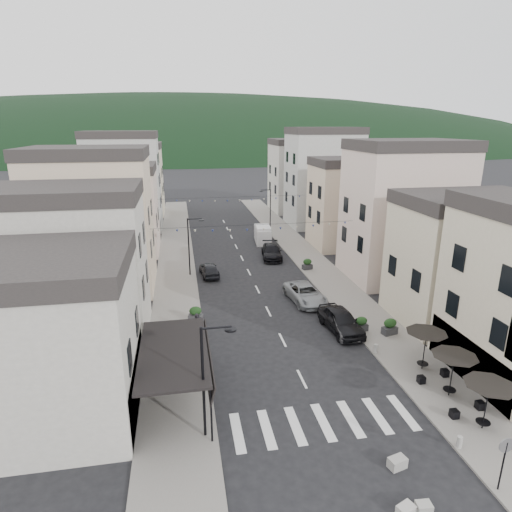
{
  "coord_description": "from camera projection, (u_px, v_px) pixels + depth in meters",
  "views": [
    {
      "loc": [
        -6.75,
        -15.77,
        14.78
      ],
      "look_at": [
        -0.26,
        20.36,
        3.5
      ],
      "focal_mm": 30.0,
      "sensor_mm": 36.0,
      "label": 1
    }
  ],
  "objects": [
    {
      "name": "parked_car_c",
      "position": [
        305.0,
        294.0,
        37.13
      ],
      "size": [
        3.09,
        5.64,
        1.5
      ],
      "primitive_type": "imported",
      "rotation": [
        0.0,
        0.0,
        0.12
      ],
      "color": "gray",
      "rests_on": "ground"
    },
    {
      "name": "streetlamp_right_far",
      "position": [
        268.0,
        205.0,
        61.61
      ],
      "size": [
        1.7,
        0.56,
        6.0
      ],
      "color": "black",
      "rests_on": "ground"
    },
    {
      "name": "planter_lb",
      "position": [
        196.0,
        314.0,
        33.19
      ],
      "size": [
        1.22,
        0.9,
        1.22
      ],
      "rotation": [
        0.0,
        0.0,
        -0.31
      ],
      "color": "#333336",
      "rests_on": "sidewalk_left"
    },
    {
      "name": "parked_car_b",
      "position": [
        342.0,
        325.0,
        31.55
      ],
      "size": [
        1.62,
        4.12,
        1.33
      ],
      "primitive_type": "imported",
      "rotation": [
        0.0,
        0.0,
        -0.05
      ],
      "color": "#2F2E31",
      "rests_on": "ground"
    },
    {
      "name": "sidewalk_right",
      "position": [
        302.0,
        252.0,
        51.68
      ],
      "size": [
        4.0,
        76.0,
        0.12
      ],
      "primitive_type": "cube",
      "color": "slate",
      "rests_on": "ground"
    },
    {
      "name": "delivery_van",
      "position": [
        263.0,
        234.0,
        55.91
      ],
      "size": [
        2.31,
        4.87,
        2.26
      ],
      "rotation": [
        0.0,
        0.0,
        -0.1
      ],
      "color": "silver",
      "rests_on": "ground"
    },
    {
      "name": "concrete_block_b",
      "position": [
        424.0,
        508.0,
        16.96
      ],
      "size": [
        0.63,
        0.49,
        0.45
      ],
      "primitive_type": "cube",
      "rotation": [
        0.0,
        0.0,
        -0.08
      ],
      "color": "#989790",
      "rests_on": "ground"
    },
    {
      "name": "bunting_far",
      "position": [
        234.0,
        200.0,
        54.41
      ],
      "size": [
        19.0,
        0.28,
        0.62
      ],
      "color": "black",
      "rests_on": "ground"
    },
    {
      "name": "bunting_near",
      "position": [
        256.0,
        228.0,
        39.36
      ],
      "size": [
        19.0,
        0.28,
        0.62
      ],
      "color": "black",
      "rests_on": "ground"
    },
    {
      "name": "planter_ra",
      "position": [
        361.0,
        324.0,
        31.62
      ],
      "size": [
        1.12,
        0.79,
        1.13
      ],
      "rotation": [
        0.0,
        0.0,
        0.25
      ],
      "color": "#2A292C",
      "rests_on": "sidewalk_right"
    },
    {
      "name": "planter_la",
      "position": [
        199.0,
        351.0,
        27.74
      ],
      "size": [
        1.24,
        0.91,
        1.24
      ],
      "rotation": [
        0.0,
        0.0,
        0.3
      ],
      "color": "#2D2D30",
      "rests_on": "sidewalk_left"
    },
    {
      "name": "pedestrian_a",
      "position": [
        197.0,
        325.0,
        30.74
      ],
      "size": [
        0.69,
        0.5,
        1.75
      ],
      "primitive_type": "imported",
      "rotation": [
        0.0,
        0.0,
        0.13
      ],
      "color": "black",
      "rests_on": "sidewalk_left"
    },
    {
      "name": "buildings_row_right",
      "position": [
        346.0,
        193.0,
        55.34
      ],
      "size": [
        10.2,
        54.16,
        14.5
      ],
      "color": "#C1B699",
      "rests_on": "ground"
    },
    {
      "name": "planter_rc",
      "position": [
        307.0,
        264.0,
        45.2
      ],
      "size": [
        1.14,
        0.8,
        1.16
      ],
      "rotation": [
        0.0,
        0.0,
        0.25
      ],
      "color": "#2B2B2D",
      "rests_on": "sidewalk_right"
    },
    {
      "name": "streetlamp_left_far",
      "position": [
        191.0,
        241.0,
        42.71
      ],
      "size": [
        1.7,
        0.56,
        6.0
      ],
      "color": "black",
      "rests_on": "ground"
    },
    {
      "name": "parked_car_e",
      "position": [
        209.0,
        269.0,
        43.48
      ],
      "size": [
        2.05,
        4.26,
        1.4
      ],
      "primitive_type": "imported",
      "rotation": [
        0.0,
        0.0,
        3.24
      ],
      "color": "black",
      "rests_on": "ground"
    },
    {
      "name": "pedestrian_b",
      "position": [
        198.0,
        325.0,
        30.94
      ],
      "size": [
        0.75,
        0.6,
        1.52
      ],
      "primitive_type": "imported",
      "rotation": [
        0.0,
        0.0,
        -0.03
      ],
      "color": "black",
      "rests_on": "sidewalk_left"
    },
    {
      "name": "hill_backdrop",
      "position": [
        187.0,
        147.0,
        302.56
      ],
      "size": [
        640.0,
        360.0,
        70.0
      ],
      "primitive_type": "ellipsoid",
      "color": "black",
      "rests_on": "ground"
    },
    {
      "name": "cafe_terrace",
      "position": [
        454.0,
        360.0,
        23.56
      ],
      "size": [
        2.5,
        8.1,
        2.53
      ],
      "color": "black",
      "rests_on": "ground"
    },
    {
      "name": "planter_rb",
      "position": [
        390.0,
        327.0,
        31.14
      ],
      "size": [
        1.19,
        0.81,
        1.22
      ],
      "rotation": [
        0.0,
        0.0,
        0.21
      ],
      "color": "#2A2A2D",
      "rests_on": "sidewalk_right"
    },
    {
      "name": "concrete_block_c",
      "position": [
        406.0,
        510.0,
        16.89
      ],
      "size": [
        0.83,
        0.72,
        0.4
      ],
      "primitive_type": "cube",
      "rotation": [
        0.0,
        0.0,
        0.38
      ],
      "color": "#AAA7A1",
      "rests_on": "ground"
    },
    {
      "name": "boutique_awning",
      "position": [
        178.0,
        352.0,
        22.89
      ],
      "size": [
        3.77,
        7.5,
        3.28
      ],
      "color": "black",
      "rests_on": "ground"
    },
    {
      "name": "concrete_block_a",
      "position": [
        397.0,
        463.0,
        19.2
      ],
      "size": [
        0.9,
        0.68,
        0.5
      ],
      "primitive_type": "cube",
      "rotation": [
        0.0,
        0.0,
        0.25
      ],
      "color": "gray",
      "rests_on": "ground"
    },
    {
      "name": "streetlamp_left_near",
      "position": [
        209.0,
        371.0,
        20.13
      ],
      "size": [
        1.7,
        0.56,
        6.0
      ],
      "color": "black",
      "rests_on": "ground"
    },
    {
      "name": "sidewalk_left",
      "position": [
        176.0,
        259.0,
        49.14
      ],
      "size": [
        4.0,
        76.0,
        0.12
      ],
      "primitive_type": "cube",
      "color": "slate",
      "rests_on": "ground"
    },
    {
      "name": "parked_car_a",
      "position": [
        341.0,
        320.0,
        31.8
      ],
      "size": [
        2.5,
        5.2,
        1.71
      ],
      "primitive_type": "imported",
      "rotation": [
        0.0,
        0.0,
        0.1
      ],
      "color": "black",
      "rests_on": "ground"
    },
    {
      "name": "bollards",
      "position": [
        304.0,
        378.0,
        25.37
      ],
      "size": [
        11.66,
        10.26,
        0.6
      ],
      "color": "gray",
      "rests_on": "ground"
    },
    {
      "name": "boutique_building",
      "position": [
        9.0,
        352.0,
        21.23
      ],
      "size": [
        12.0,
        8.0,
        8.0
      ],
      "primitive_type": "cube",
      "color": "#A9A59B",
      "rests_on": "ground"
    },
    {
      "name": "buildings_row_left",
      "position": [
        115.0,
        200.0,
        51.59
      ],
      "size": [
        10.2,
        54.16,
        14.0
      ],
      "color": "#A9A59B",
      "rests_on": "ground"
    },
    {
      "name": "ground",
      "position": [
        337.0,
        450.0,
        20.32
      ],
      "size": [
        700.0,
        700.0,
        0.0
      ],
      "primitive_type": "plane",
      "color": "black",
      "rests_on": "ground"
    },
    {
      "name": "traffic_sign",
      "position": [
        505.0,
        454.0,
        17.44
      ],
      "size": [
        0.7,
        0.07,
        2.7
      ],
      "color": "black",
      "rests_on": "ground"
    },
    {
      "name": "parked_car_d",
      "position": [
        272.0,
        252.0,
        49.32
      ],
      "size": [
        2.82,
        5.55,
        1.54
      ],
      "primitive_type": "imported",
      "rotation": [
        0.0,
        0.0,
        -0.13
      ],
      "color": "black",
      "rests_on": "ground"
    }
  ]
}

